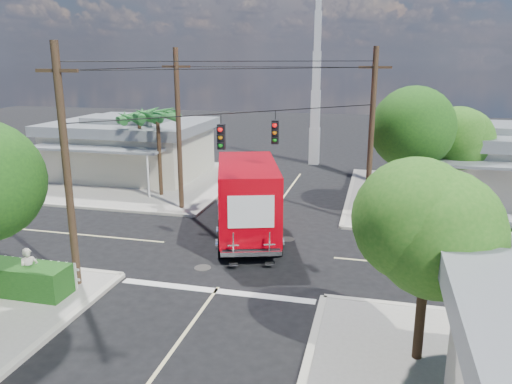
% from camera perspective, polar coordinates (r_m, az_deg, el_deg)
% --- Properties ---
extents(ground, '(120.00, 120.00, 0.00)m').
position_cam_1_polar(ground, '(22.82, -1.21, -6.61)').
color(ground, black).
rests_on(ground, ground).
extents(sidewalk_ne, '(14.12, 14.12, 0.14)m').
position_cam_1_polar(sidewalk_ne, '(32.88, 22.70, -0.89)').
color(sidewalk_ne, gray).
rests_on(sidewalk_ne, ground).
extents(sidewalk_nw, '(14.12, 14.12, 0.14)m').
position_cam_1_polar(sidewalk_nw, '(36.37, -13.42, 1.30)').
color(sidewalk_nw, gray).
rests_on(sidewalk_nw, ground).
extents(road_markings, '(32.00, 32.00, 0.01)m').
position_cam_1_polar(road_markings, '(21.50, -2.24, -7.99)').
color(road_markings, beige).
rests_on(road_markings, ground).
extents(building_ne, '(11.80, 10.20, 4.50)m').
position_cam_1_polar(building_ne, '(33.74, 25.54, 3.12)').
color(building_ne, silver).
rests_on(building_ne, sidewalk_ne).
extents(building_nw, '(10.80, 10.20, 4.30)m').
position_cam_1_polar(building_nw, '(37.84, -14.04, 5.11)').
color(building_nw, beige).
rests_on(building_nw, sidewalk_nw).
extents(radio_tower, '(0.80, 0.80, 17.00)m').
position_cam_1_polar(radio_tower, '(40.89, 6.86, 10.98)').
color(radio_tower, silver).
rests_on(radio_tower, ground).
extents(tree_ne_front, '(4.21, 4.14, 6.66)m').
position_cam_1_polar(tree_ne_front, '(27.53, 17.32, 6.72)').
color(tree_ne_front, '#422D1C').
rests_on(tree_ne_front, sidewalk_ne).
extents(tree_ne_back, '(3.77, 3.66, 5.82)m').
position_cam_1_polar(tree_ne_back, '(30.05, 21.99, 5.83)').
color(tree_ne_back, '#422D1C').
rests_on(tree_ne_back, sidewalk_ne).
extents(tree_se, '(3.67, 3.54, 5.62)m').
position_cam_1_polar(tree_se, '(14.01, 19.18, -3.93)').
color(tree_se, '#422D1C').
rests_on(tree_se, sidewalk_se).
extents(palm_nw_front, '(3.01, 3.08, 5.59)m').
position_cam_1_polar(palm_nw_front, '(31.06, -11.19, 8.48)').
color(palm_nw_front, '#422D1C').
rests_on(palm_nw_front, sidewalk_nw).
extents(palm_nw_back, '(3.01, 3.08, 5.19)m').
position_cam_1_polar(palm_nw_back, '(33.31, -13.23, 8.15)').
color(palm_nw_back, '#422D1C').
rests_on(palm_nw_back, sidewalk_nw).
extents(utility_poles, '(12.00, 10.68, 9.00)m').
position_cam_1_polar(utility_poles, '(23.51, -4.00, 5.83)').
color(utility_poles, '#473321').
rests_on(utility_poles, ground).
extents(picket_fence, '(5.94, 0.06, 1.00)m').
position_cam_1_polar(picket_fence, '(21.42, -26.26, -7.74)').
color(picket_fence, silver).
rests_on(picket_fence, sidewalk_sw).
extents(vending_boxes, '(1.90, 0.50, 1.10)m').
position_cam_1_polar(vending_boxes, '(27.79, 15.27, -1.67)').
color(vending_boxes, '#A6150B').
rests_on(vending_boxes, sidewalk_ne).
extents(delivery_truck, '(4.97, 8.95, 3.72)m').
position_cam_1_polar(delivery_truck, '(24.25, -1.06, -0.59)').
color(delivery_truck, black).
rests_on(delivery_truck, ground).
extents(parked_car, '(5.16, 2.62, 1.40)m').
position_cam_1_polar(parked_car, '(25.87, 27.25, -4.05)').
color(parked_car, silver).
rests_on(parked_car, ground).
extents(pedestrian, '(0.73, 0.73, 1.70)m').
position_cam_1_polar(pedestrian, '(19.95, -24.47, -8.21)').
color(pedestrian, beige).
rests_on(pedestrian, sidewalk_sw).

